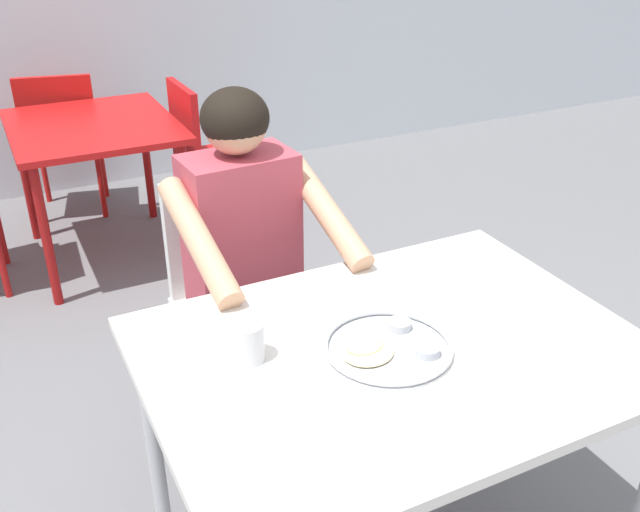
% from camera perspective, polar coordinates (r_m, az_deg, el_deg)
% --- Properties ---
extents(table_foreground, '(1.19, 0.88, 0.75)m').
position_cam_1_polar(table_foreground, '(1.79, 5.85, -9.10)').
color(table_foreground, silver).
rests_on(table_foreground, ground).
extents(thali_tray, '(0.31, 0.31, 0.03)m').
position_cam_1_polar(thali_tray, '(1.73, 5.44, -7.19)').
color(thali_tray, '#B7BABF').
rests_on(thali_tray, table_foreground).
extents(drinking_cup, '(0.08, 0.08, 0.10)m').
position_cam_1_polar(drinking_cup, '(1.68, -5.76, -6.72)').
color(drinking_cup, silver).
rests_on(drinking_cup, table_foreground).
extents(chair_foreground, '(0.41, 0.42, 0.88)m').
position_cam_1_polar(chair_foreground, '(2.50, -7.15, -2.31)').
color(chair_foreground, silver).
rests_on(chair_foreground, ground).
extents(diner_foreground, '(0.51, 0.57, 1.22)m').
position_cam_1_polar(diner_foreground, '(2.22, -5.29, 0.24)').
color(diner_foreground, black).
rests_on(diner_foreground, ground).
extents(table_background_red, '(0.77, 0.89, 0.71)m').
position_cam_1_polar(table_background_red, '(3.70, -17.52, 8.76)').
color(table_background_red, '#B71414').
rests_on(table_background_red, ground).
extents(chair_red_right, '(0.44, 0.42, 0.85)m').
position_cam_1_polar(chair_red_right, '(3.84, -8.87, 8.34)').
color(chair_red_right, red).
rests_on(chair_red_right, ground).
extents(chair_red_far, '(0.50, 0.48, 0.84)m').
position_cam_1_polar(chair_red_far, '(4.32, -19.80, 9.08)').
color(chair_red_far, '#B31513').
rests_on(chair_red_far, ground).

